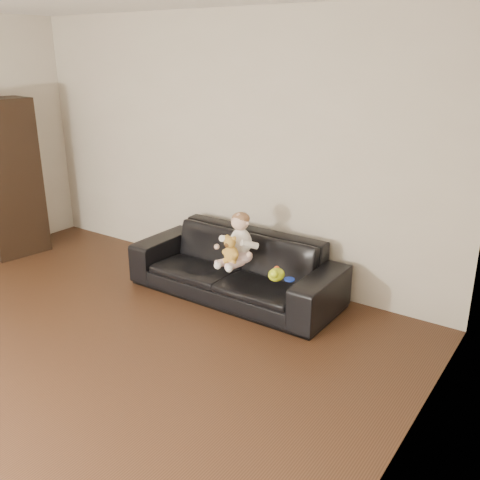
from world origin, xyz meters
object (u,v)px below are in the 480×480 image
Objects in this scene: sofa at (235,266)px; teddy_bear at (231,250)px; toy_rattle at (277,271)px; cabinet at (8,179)px; baby at (239,241)px; toy_blue_disc at (289,279)px; toy_green at (276,275)px.

sofa is 8.04× the size of teddy_bear.
teddy_bear reaches higher than toy_rattle.
baby is at bearing 15.73° from cabinet.
cabinet is 19.57× the size of toy_blue_disc.
toy_green is (0.61, -0.26, 0.15)m from sofa.
baby is 1.88× the size of teddy_bear.
baby is (2.88, 0.37, -0.27)m from cabinet.
cabinet is at bearing -176.18° from toy_green.
toy_green reaches higher than toy_rattle.
cabinet is at bearing -174.44° from toy_rattle.
sofa is 0.59m from toy_rattle.
toy_blue_disc is at bearing 42.03° from toy_green.
sofa is at bearing 165.19° from toy_blue_disc.
toy_rattle is at bearing 7.45° from baby.
cabinet reaches higher than sofa.
toy_green is 1.80× the size of toy_blue_disc.
toy_rattle is (3.30, 0.32, -0.44)m from cabinet.
toy_green is at bearing -60.42° from toy_rattle.
sofa reaches higher than toy_green.
toy_blue_disc is (3.44, 0.30, -0.47)m from cabinet.
teddy_bear is 2.85× the size of toy_blue_disc.
sofa is 22.87× the size of toy_blue_disc.
toy_blue_disc is (0.57, -0.07, -0.20)m from baby.
sofa is 2.85m from cabinet.
baby reaches higher than toy_rattle.
teddy_bear is (2.89, 0.23, -0.30)m from cabinet.
toy_rattle is (-0.06, 0.10, -0.02)m from toy_green.
cabinet is 3.35m from toy_rattle.
baby is 5.35× the size of toy_blue_disc.
baby is at bearing 172.79° from toy_blue_disc.
cabinet is 6.88× the size of teddy_bear.
toy_blue_disc is at bearing 6.95° from baby.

